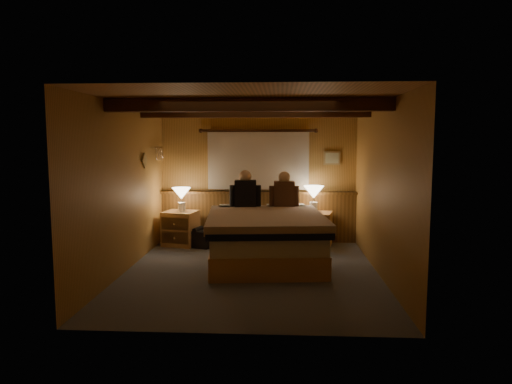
# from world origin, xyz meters

# --- Properties ---
(floor) EXTENTS (4.20, 4.20, 0.00)m
(floor) POSITION_xyz_m (0.00, 0.00, 0.00)
(floor) COLOR #4F555D
(floor) RESTS_ON ground
(ceiling) EXTENTS (4.20, 4.20, 0.00)m
(ceiling) POSITION_xyz_m (0.00, 0.00, 2.40)
(ceiling) COLOR tan
(ceiling) RESTS_ON wall_back
(wall_back) EXTENTS (3.60, 0.00, 3.60)m
(wall_back) POSITION_xyz_m (0.00, 2.10, 1.20)
(wall_back) COLOR #B58541
(wall_back) RESTS_ON floor
(wall_left) EXTENTS (0.00, 4.20, 4.20)m
(wall_left) POSITION_xyz_m (-1.80, 0.00, 1.20)
(wall_left) COLOR #B58541
(wall_left) RESTS_ON floor
(wall_right) EXTENTS (0.00, 4.20, 4.20)m
(wall_right) POSITION_xyz_m (1.80, 0.00, 1.20)
(wall_right) COLOR #B58541
(wall_right) RESTS_ON floor
(wall_front) EXTENTS (3.60, 0.00, 3.60)m
(wall_front) POSITION_xyz_m (0.00, -2.10, 1.20)
(wall_front) COLOR #B58541
(wall_front) RESTS_ON floor
(wainscot) EXTENTS (3.60, 0.23, 0.94)m
(wainscot) POSITION_xyz_m (0.00, 2.04, 0.49)
(wainscot) COLOR brown
(wainscot) RESTS_ON wall_back
(curtain_window) EXTENTS (2.18, 0.09, 1.11)m
(curtain_window) POSITION_xyz_m (0.00, 2.03, 1.52)
(curtain_window) COLOR #402010
(curtain_window) RESTS_ON wall_back
(ceiling_beams) EXTENTS (3.60, 1.65, 0.16)m
(ceiling_beams) POSITION_xyz_m (0.00, 0.15, 2.31)
(ceiling_beams) COLOR #402010
(ceiling_beams) RESTS_ON ceiling
(coat_rail) EXTENTS (0.05, 0.55, 0.24)m
(coat_rail) POSITION_xyz_m (-1.72, 1.58, 1.67)
(coat_rail) COLOR silver
(coat_rail) RESTS_ON wall_left
(framed_print) EXTENTS (0.30, 0.04, 0.25)m
(framed_print) POSITION_xyz_m (1.35, 2.08, 1.55)
(framed_print) COLOR #A48A52
(framed_print) RESTS_ON wall_back
(bed) EXTENTS (1.91, 2.37, 0.76)m
(bed) POSITION_xyz_m (0.18, 0.58, 0.39)
(bed) COLOR tan
(bed) RESTS_ON floor
(nightstand_left) EXTENTS (0.65, 0.61, 0.61)m
(nightstand_left) POSITION_xyz_m (-1.37, 1.62, 0.31)
(nightstand_left) COLOR tan
(nightstand_left) RESTS_ON floor
(nightstand_right) EXTENTS (0.64, 0.60, 0.60)m
(nightstand_right) POSITION_xyz_m (1.04, 1.73, 0.30)
(nightstand_right) COLOR tan
(nightstand_right) RESTS_ON floor
(lamp_left) EXTENTS (0.33, 0.33, 0.43)m
(lamp_left) POSITION_xyz_m (-1.34, 1.58, 0.92)
(lamp_left) COLOR white
(lamp_left) RESTS_ON nightstand_left
(lamp_right) EXTENTS (0.36, 0.36, 0.47)m
(lamp_right) POSITION_xyz_m (1.00, 1.74, 0.93)
(lamp_right) COLOR white
(lamp_right) RESTS_ON nightstand_right
(person_left) EXTENTS (0.53, 0.24, 0.65)m
(person_left) POSITION_xyz_m (-0.18, 1.31, 1.01)
(person_left) COLOR black
(person_left) RESTS_ON bed
(person_right) EXTENTS (0.51, 0.21, 0.62)m
(person_right) POSITION_xyz_m (0.48, 1.39, 1.00)
(person_right) COLOR #472B1C
(person_right) RESTS_ON bed
(duffel_bag) EXTENTS (0.56, 0.43, 0.36)m
(duffel_bag) POSITION_xyz_m (-1.04, 1.51, 0.15)
(duffel_bag) COLOR black
(duffel_bag) RESTS_ON floor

